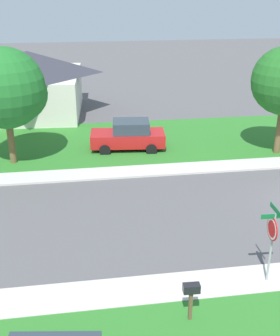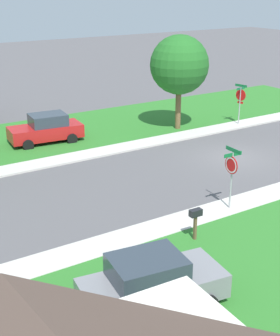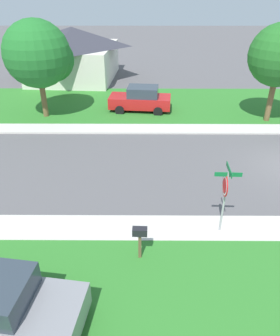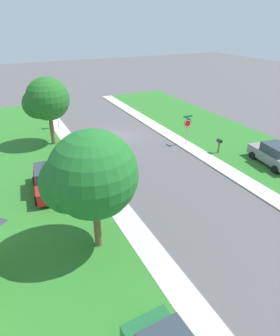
{
  "view_description": "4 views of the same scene",
  "coord_description": "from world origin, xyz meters",
  "px_view_note": "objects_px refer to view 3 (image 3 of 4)",
  "views": [
    {
      "loc": [
        -15.59,
        10.59,
        9.07
      ],
      "look_at": [
        2.01,
        7.97,
        1.4
      ],
      "focal_mm": 45.9,
      "sensor_mm": 36.0,
      "label": 1
    },
    {
      "loc": [
        -18.82,
        18.21,
        9.17
      ],
      "look_at": [
        -1.65,
        7.28,
        1.4
      ],
      "focal_mm": 52.58,
      "sensor_mm": 36.0,
      "label": 2
    },
    {
      "loc": [
        -13.97,
        7.67,
        8.06
      ],
      "look_at": [
        -2.52,
        7.73,
        1.4
      ],
      "focal_mm": 34.32,
      "sensor_mm": 36.0,
      "label": 3
    },
    {
      "loc": [
        10.12,
        25.76,
        10.49
      ],
      "look_at": [
        2.3,
        9.71,
        1.4
      ],
      "focal_mm": 31.64,
      "sensor_mm": 36.0,
      "label": 4
    }
  ],
  "objects_px": {
    "tree_sidewalk_far": "(280,57)",
    "mailbox": "(140,236)",
    "tree_sidewalk_mid": "(41,56)",
    "car_red_across_road": "(141,99)",
    "house_right_setback": "(73,53)",
    "stop_sign_far_corner": "(225,190)"
  },
  "relations": [
    {
      "from": "car_red_across_road",
      "to": "mailbox",
      "type": "distance_m",
      "value": 14.25
    },
    {
      "from": "tree_sidewalk_far",
      "to": "mailbox",
      "type": "height_order",
      "value": "tree_sidewalk_far"
    },
    {
      "from": "car_red_across_road",
      "to": "house_right_setback",
      "type": "height_order",
      "value": "house_right_setback"
    },
    {
      "from": "stop_sign_far_corner",
      "to": "house_right_setback",
      "type": "bearing_deg",
      "value": 22.87
    },
    {
      "from": "stop_sign_far_corner",
      "to": "tree_sidewalk_mid",
      "type": "xyz_separation_m",
      "value": [
        11.93,
        9.27,
        2.13
      ]
    },
    {
      "from": "tree_sidewalk_far",
      "to": "tree_sidewalk_mid",
      "type": "height_order",
      "value": "tree_sidewalk_mid"
    },
    {
      "from": "car_red_across_road",
      "to": "tree_sidewalk_mid",
      "type": "bearing_deg",
      "value": 98.84
    },
    {
      "from": "stop_sign_far_corner",
      "to": "mailbox",
      "type": "distance_m",
      "value": 3.33
    },
    {
      "from": "tree_sidewalk_far",
      "to": "car_red_across_road",
      "type": "bearing_deg",
      "value": 78.48
    },
    {
      "from": "tree_sidewalk_far",
      "to": "tree_sidewalk_mid",
      "type": "distance_m",
      "value": 14.85
    },
    {
      "from": "tree_sidewalk_mid",
      "to": "tree_sidewalk_far",
      "type": "bearing_deg",
      "value": -92.89
    },
    {
      "from": "stop_sign_far_corner",
      "to": "tree_sidewalk_mid",
      "type": "relative_size",
      "value": 0.44
    },
    {
      "from": "car_red_across_road",
      "to": "tree_sidewalk_mid",
      "type": "relative_size",
      "value": 0.71
    },
    {
      "from": "house_right_setback",
      "to": "mailbox",
      "type": "bearing_deg",
      "value": -164.81
    },
    {
      "from": "tree_sidewalk_mid",
      "to": "mailbox",
      "type": "height_order",
      "value": "tree_sidewalk_mid"
    },
    {
      "from": "tree_sidewalk_far",
      "to": "house_right_setback",
      "type": "distance_m",
      "value": 18.29
    },
    {
      "from": "tree_sidewalk_far",
      "to": "mailbox",
      "type": "xyz_separation_m",
      "value": [
        -12.52,
        8.48,
        -3.09
      ]
    },
    {
      "from": "tree_sidewalk_mid",
      "to": "stop_sign_far_corner",
      "type": "bearing_deg",
      "value": -142.16
    },
    {
      "from": "tree_sidewalk_far",
      "to": "mailbox",
      "type": "distance_m",
      "value": 15.44
    },
    {
      "from": "tree_sidewalk_mid",
      "to": "mailbox",
      "type": "xyz_separation_m",
      "value": [
        -13.27,
        -6.35,
        -3.0
      ]
    },
    {
      "from": "stop_sign_far_corner",
      "to": "tree_sidewalk_far",
      "type": "distance_m",
      "value": 12.68
    },
    {
      "from": "tree_sidewalk_far",
      "to": "mailbox",
      "type": "bearing_deg",
      "value": 145.88
    }
  ]
}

